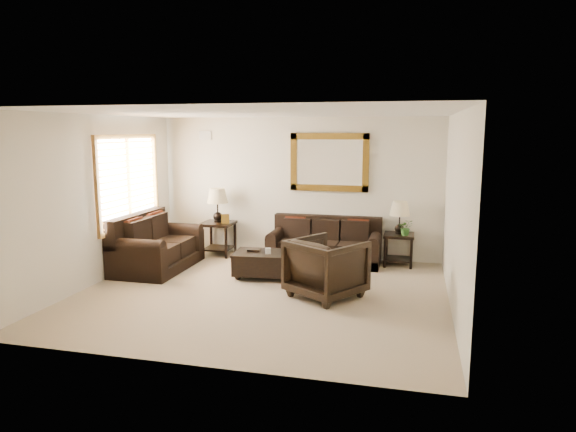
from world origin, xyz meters
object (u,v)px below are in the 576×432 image
(end_table_left, at_px, (218,212))
(coffee_table, at_px, (272,262))
(sofa, at_px, (325,246))
(armchair, at_px, (326,265))
(end_table_right, at_px, (399,224))
(loveseat, at_px, (154,249))

(end_table_left, relative_size, coffee_table, 1.00)
(sofa, distance_m, armchair, 2.05)
(end_table_right, bearing_deg, end_table_left, -179.44)
(end_table_left, xyz_separation_m, armchair, (2.52, -2.07, -0.38))
(end_table_right, distance_m, coffee_table, 2.48)
(end_table_right, xyz_separation_m, armchair, (-0.98, -2.10, -0.29))
(sofa, bearing_deg, end_table_right, 4.19)
(end_table_right, relative_size, armchair, 1.22)
(coffee_table, bearing_deg, loveseat, 173.11)
(sofa, relative_size, coffee_table, 1.55)
(loveseat, height_order, coffee_table, loveseat)
(end_table_left, bearing_deg, armchair, -39.40)
(armchair, bearing_deg, end_table_left, -6.14)
(loveseat, distance_m, end_table_left, 1.52)
(loveseat, bearing_deg, end_table_right, -73.31)
(sofa, xyz_separation_m, end_table_left, (-2.15, 0.06, 0.56))
(end_table_right, height_order, coffee_table, end_table_right)
(coffee_table, bearing_deg, end_table_right, 28.19)
(loveseat, relative_size, armchair, 1.81)
(coffee_table, height_order, armchair, armchair)
(loveseat, xyz_separation_m, armchair, (3.25, -0.84, 0.12))
(sofa, bearing_deg, coffee_table, -118.77)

